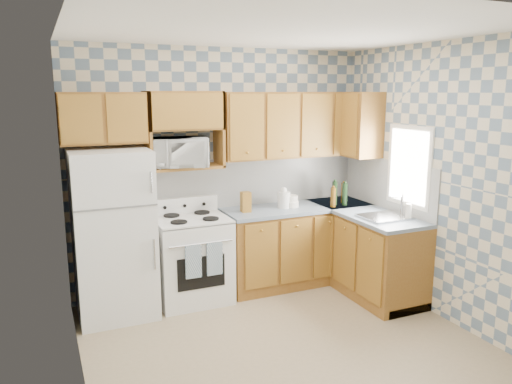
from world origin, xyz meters
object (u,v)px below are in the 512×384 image
Objects in this scene: refrigerator at (113,234)px; stove_body at (192,260)px; electric_kettle at (284,200)px; microwave at (181,152)px.

refrigerator reaches higher than stove_body.
microwave is at bearing 175.28° from electric_kettle.
electric_kettle is (1.17, -0.10, -0.59)m from microwave.
stove_body is 4.89× the size of electric_kettle.
microwave is 1.31m from electric_kettle.
refrigerator is 9.13× the size of electric_kettle.
electric_kettle is at bearing 7.06° from microwave.
electric_kettle is at bearing 1.31° from refrigerator.
microwave is at bearing 117.14° from stove_body.
microwave reaches higher than stove_body.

